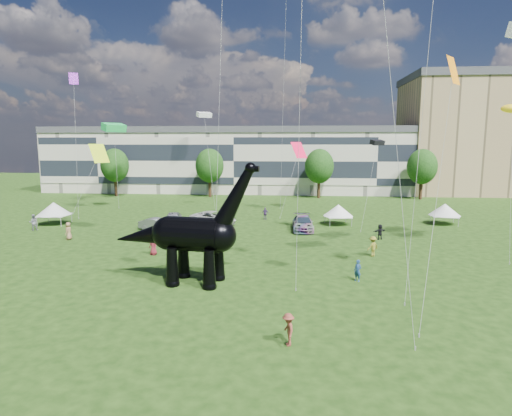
{
  "coord_description": "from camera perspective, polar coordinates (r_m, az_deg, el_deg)",
  "views": [
    {
      "loc": [
        3.05,
        -24.77,
        10.07
      ],
      "look_at": [
        0.32,
        8.0,
        5.0
      ],
      "focal_mm": 30.0,
      "sensor_mm": 36.0,
      "label": 1
    }
  ],
  "objects": [
    {
      "name": "kites",
      "position": [
        41.48,
        -1.49,
        23.07
      ],
      "size": [
        61.18,
        49.04,
        30.27
      ],
      "color": "#F81042",
      "rests_on": "ground"
    },
    {
      "name": "tree_mid_right",
      "position": [
        78.02,
        8.45,
        5.9
      ],
      "size": [
        5.2,
        5.2,
        9.44
      ],
      "color": "#382314",
      "rests_on": "ground"
    },
    {
      "name": "tree_far_right",
      "position": [
        81.17,
        21.29,
        5.51
      ],
      "size": [
        5.2,
        5.2,
        9.44
      ],
      "color": "#382314",
      "rests_on": "ground"
    },
    {
      "name": "car_white",
      "position": [
        52.97,
        -5.73,
        -1.34
      ],
      "size": [
        6.47,
        4.79,
        1.63
      ],
      "primitive_type": "imported",
      "rotation": [
        0.0,
        0.0,
        1.17
      ],
      "color": "silver",
      "rests_on": "ground"
    },
    {
      "name": "car_silver",
      "position": [
        52.81,
        -10.98,
        -1.48
      ],
      "size": [
        2.71,
        5.11,
        1.66
      ],
      "primitive_type": "imported",
      "rotation": [
        0.0,
        0.0,
        0.16
      ],
      "color": "silver",
      "rests_on": "ground"
    },
    {
      "name": "car_dark",
      "position": [
        49.55,
        6.26,
        -2.04
      ],
      "size": [
        2.47,
        5.76,
        1.65
      ],
      "primitive_type": "imported",
      "rotation": [
        0.0,
        0.0,
        0.03
      ],
      "color": "#595960",
      "rests_on": "ground"
    },
    {
      "name": "dinosaur_sculpture",
      "position": [
        31.02,
        -8.96,
        -3.71
      ],
      "size": [
        11.15,
        3.63,
        9.07
      ],
      "rotation": [
        0.0,
        0.0,
        -0.15
      ],
      "color": "black",
      "rests_on": "ground"
    },
    {
      "name": "visitors",
      "position": [
        40.95,
        -5.13,
        -4.24
      ],
      "size": [
        40.21,
        35.79,
        1.87
      ],
      "color": "#264E8D",
      "rests_on": "ground"
    },
    {
      "name": "terrace_row",
      "position": [
        87.56,
        -2.5,
        6.1
      ],
      "size": [
        78.0,
        11.0,
        12.0
      ],
      "primitive_type": "cube",
      "color": "beige",
      "rests_on": "ground"
    },
    {
      "name": "tree_mid_left",
      "position": [
        79.3,
        -6.21,
        5.99
      ],
      "size": [
        5.2,
        5.2,
        9.44
      ],
      "color": "#382314",
      "rests_on": "ground"
    },
    {
      "name": "tree_far_left",
      "position": [
        84.59,
        -18.33,
        5.77
      ],
      "size": [
        5.2,
        5.2,
        9.44
      ],
      "color": "#382314",
      "rests_on": "ground"
    },
    {
      "name": "apartment_block",
      "position": [
        97.08,
        27.46,
        8.34
      ],
      "size": [
        28.0,
        18.0,
        22.0
      ],
      "primitive_type": "cube",
      "color": "tan",
      "rests_on": "ground"
    },
    {
      "name": "car_grey",
      "position": [
        50.71,
        -13.05,
        -2.12
      ],
      "size": [
        4.45,
        2.39,
        1.39
      ],
      "primitive_type": "imported",
      "rotation": [
        0.0,
        0.0,
        1.34
      ],
      "color": "slate",
      "rests_on": "ground"
    },
    {
      "name": "gazebo_near",
      "position": [
        53.41,
        10.92,
        -0.33
      ],
      "size": [
        4.11,
        4.11,
        2.52
      ],
      "rotation": [
        0.0,
        0.0,
        0.15
      ],
      "color": "white",
      "rests_on": "ground"
    },
    {
      "name": "ground",
      "position": [
        26.91,
        -2.15,
        -13.22
      ],
      "size": [
        220.0,
        220.0,
        0.0
      ],
      "primitive_type": "plane",
      "color": "#16330C",
      "rests_on": "ground"
    },
    {
      "name": "gazebo_far",
      "position": [
        57.62,
        23.86,
        -0.22
      ],
      "size": [
        4.22,
        4.22,
        2.59
      ],
      "rotation": [
        0.0,
        0.0,
        -0.15
      ],
      "color": "white",
      "rests_on": "ground"
    },
    {
      "name": "gazebo_left",
      "position": [
        58.27,
        -25.35,
        -0.1
      ],
      "size": [
        4.24,
        4.24,
        2.77
      ],
      "rotation": [
        0.0,
        0.0,
        0.07
      ],
      "color": "silver",
      "rests_on": "ground"
    }
  ]
}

